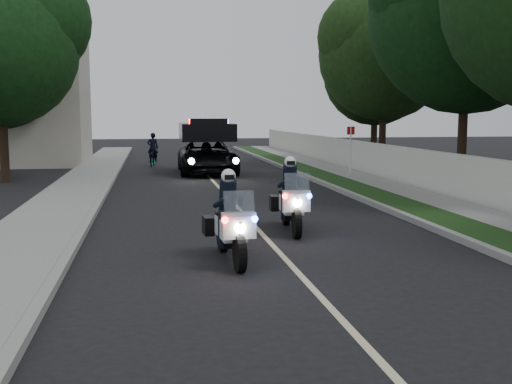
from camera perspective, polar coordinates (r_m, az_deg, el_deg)
ground at (r=10.08m, az=5.10°, el=-8.73°), size 120.00×120.00×0.00m
curb_right at (r=20.63m, az=9.07°, el=-0.34°), size 0.20×60.00×0.15m
grass_verge at (r=20.86m, az=10.89°, el=-0.28°), size 1.20×60.00×0.16m
sidewalk_right at (r=21.35m, az=14.16°, el=-0.20°), size 1.40×60.00×0.16m
property_wall at (r=21.70m, az=16.63°, el=1.62°), size 0.22×60.00×1.50m
curb_left at (r=19.62m, az=-14.26°, el=-0.86°), size 0.20×60.00×0.15m
sidewalk_left at (r=19.74m, az=-17.45°, el=-0.92°), size 2.00×60.00×0.16m
building_far at (r=36.16m, az=-21.85°, el=7.90°), size 8.00×6.00×7.00m
lane_marking at (r=19.72m, az=-2.30°, el=-0.81°), size 0.12×50.00×0.01m
police_moto_left at (r=11.77m, az=-2.39°, el=-6.36°), size 0.85×2.09×1.75m
police_moto_right at (r=14.68m, az=3.22°, el=-3.63°), size 0.89×2.14×1.78m
police_suv at (r=28.83m, az=-4.52°, el=1.73°), size 2.68×5.66×2.74m
bicycle at (r=33.16m, az=-9.49°, el=2.37°), size 0.80×1.80×0.91m
cyclist at (r=33.16m, az=-9.49°, el=2.37°), size 0.59×0.41×1.57m
sign_post at (r=27.07m, az=8.68°, el=1.31°), size 0.39×0.39×2.29m
tree_right_c at (r=25.87m, az=18.37°, el=0.74°), size 8.51×8.51×12.71m
tree_right_d at (r=32.74m, az=11.53°, el=2.26°), size 8.10×8.10×11.18m
tree_right_e at (r=35.91m, az=10.79°, el=2.71°), size 7.03×7.03×9.74m
tree_left_near at (r=27.03m, az=-22.14°, el=0.84°), size 6.74×6.74×10.45m
tree_left_far at (r=33.89m, az=-21.80°, el=2.05°), size 5.66×5.66×9.04m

